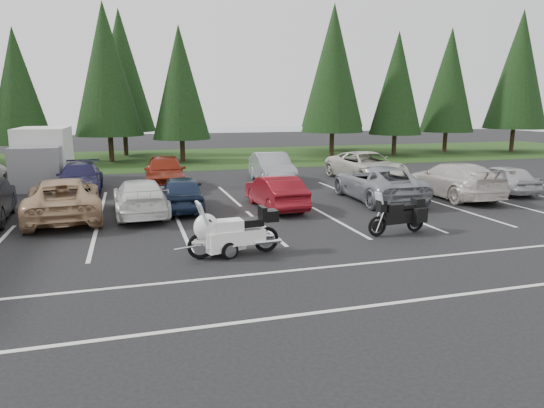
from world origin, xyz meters
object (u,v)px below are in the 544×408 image
(car_near_3, at_px, (141,197))
(car_far_3, at_px, (272,168))
(car_far_2, at_px, (165,172))
(adventure_motorcycle, at_px, (397,212))
(cargo_trailer, at_px, (222,242))
(box_truck, at_px, (42,157))
(car_far_4, at_px, (366,166))
(car_near_2, at_px, (63,199))
(car_far_1, at_px, (80,178))
(car_near_7, at_px, (453,180))
(car_near_6, at_px, (377,183))
(car_near_8, at_px, (502,179))
(car_near_5, at_px, (275,192))
(car_near_4, at_px, (182,192))
(touring_motorcycle, at_px, (234,227))

(car_near_3, xyz_separation_m, car_far_3, (6.86, 6.08, 0.11))
(car_far_2, relative_size, adventure_motorcycle, 2.09)
(car_far_2, bearing_deg, cargo_trailer, -84.14)
(box_truck, relative_size, car_far_4, 1.01)
(adventure_motorcycle, bearing_deg, cargo_trailer, 179.64)
(car_near_2, xyz_separation_m, car_far_1, (0.08, 5.53, -0.05))
(car_near_7, distance_m, car_far_1, 17.03)
(car_near_6, xyz_separation_m, car_near_8, (6.52, 0.01, -0.08))
(car_near_3, relative_size, car_near_5, 1.15)
(car_near_3, distance_m, car_far_2, 5.99)
(box_truck, xyz_separation_m, car_near_3, (4.59, -8.45, -0.78))
(car_far_3, bearing_deg, cargo_trailer, -109.04)
(car_far_3, bearing_deg, car_near_4, -130.34)
(car_near_2, relative_size, cargo_trailer, 3.43)
(car_far_2, distance_m, cargo_trailer, 11.66)
(car_near_2, height_order, car_far_2, car_far_2)
(car_near_4, xyz_separation_m, car_far_3, (5.29, 5.55, 0.10))
(car_far_4, xyz_separation_m, touring_motorcycle, (-9.80, -11.45, 0.01))
(car_near_3, height_order, car_near_6, car_near_6)
(car_near_3, bearing_deg, car_far_2, -104.97)
(car_near_7, height_order, car_far_1, car_near_7)
(touring_motorcycle, distance_m, cargo_trailer, 0.54)
(car_near_8, height_order, car_far_3, car_far_3)
(car_near_2, xyz_separation_m, touring_motorcycle, (4.96, -6.01, 0.04))
(box_truck, height_order, car_near_8, box_truck)
(car_near_6, xyz_separation_m, car_far_4, (2.23, 5.37, 0.03))
(car_far_2, bearing_deg, car_near_4, -84.69)
(car_near_2, distance_m, touring_motorcycle, 7.79)
(car_near_7, height_order, touring_motorcycle, touring_motorcycle)
(car_near_2, xyz_separation_m, car_far_2, (3.98, 5.74, 0.09))
(car_near_6, xyz_separation_m, car_far_1, (-12.45, 5.46, -0.05))
(car_far_4, bearing_deg, car_near_3, -160.42)
(car_near_6, height_order, car_near_7, car_near_7)
(car_far_2, bearing_deg, car_near_3, -100.13)
(car_near_5, distance_m, car_near_7, 8.28)
(car_near_5, xyz_separation_m, car_far_1, (-7.74, 5.90, 0.03))
(adventure_motorcycle, bearing_deg, car_near_5, 110.79)
(car_near_7, distance_m, adventure_motorcycle, 7.60)
(car_near_5, bearing_deg, adventure_motorcycle, 115.00)
(box_truck, height_order, car_far_2, box_truck)
(car_near_4, relative_size, car_near_6, 0.75)
(car_near_3, height_order, car_far_2, car_far_2)
(car_far_4, bearing_deg, box_truck, 165.07)
(box_truck, bearing_deg, car_near_6, -29.83)
(car_near_5, height_order, touring_motorcycle, touring_motorcycle)
(touring_motorcycle, bearing_deg, car_near_7, 23.39)
(car_near_8, xyz_separation_m, cargo_trailer, (-14.40, -5.96, -0.30))
(car_near_4, height_order, cargo_trailer, car_near_4)
(car_far_2, bearing_deg, box_truck, 158.64)
(car_near_7, xyz_separation_m, car_near_8, (2.95, 0.33, -0.11))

